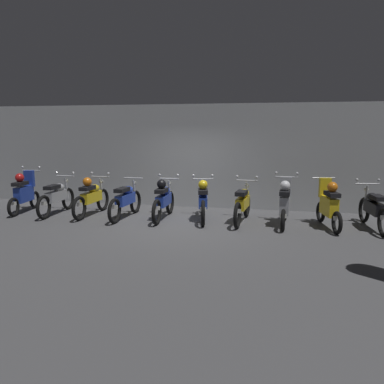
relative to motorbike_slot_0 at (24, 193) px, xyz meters
The scene contains 12 objects.
ground_plane 4.72m from the motorbike_slot_0, ahead, with size 80.00×80.00×0.00m, color #4C4C4F.
back_wall 5.12m from the motorbike_slot_0, 21.73° to the left, with size 17.32×0.30×3.10m, color #9EA0A3.
motorbike_slot_0 is the anchor object (origin of this frame).
motorbike_slot_1 1.04m from the motorbike_slot_0, ahead, with size 0.59×1.95×1.15m.
motorbike_slot_2 2.08m from the motorbike_slot_0, ahead, with size 0.59×1.95×1.15m.
motorbike_slot_3 3.11m from the motorbike_slot_0, ahead, with size 0.56×1.95×1.03m.
motorbike_slot_4 4.15m from the motorbike_slot_0, ahead, with size 0.59×1.95×1.15m.
motorbike_slot_5 5.18m from the motorbike_slot_0, ahead, with size 0.61×1.93×1.15m.
motorbike_slot_6 6.22m from the motorbike_slot_0, ahead, with size 0.59×1.95×1.15m.
motorbike_slot_7 7.26m from the motorbike_slot_0, ahead, with size 0.59×1.68×1.29m.
motorbike_slot_8 8.29m from the motorbike_slot_0, ahead, with size 0.57×1.67×1.18m.
motorbike_slot_9 9.32m from the motorbike_slot_0, ahead, with size 0.59×1.95×1.15m.
Camera 1 is at (2.21, -9.06, 2.35)m, focal length 35.52 mm.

